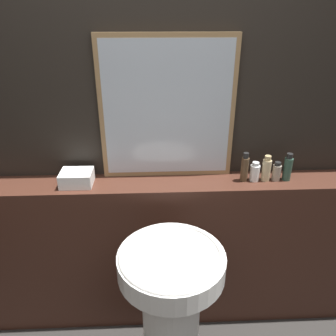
{
  "coord_description": "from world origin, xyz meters",
  "views": [
    {
      "loc": [
        -0.0,
        -0.28,
        1.85
      ],
      "look_at": [
        0.06,
        1.2,
        1.13
      ],
      "focal_mm": 35.0,
      "sensor_mm": 36.0,
      "label": 1
    }
  ],
  "objects_px": {
    "towel_stack": "(77,178)",
    "hand_soap_bottle": "(288,168)",
    "body_wash_bottle": "(277,172)",
    "mirror": "(168,110)",
    "lotion_bottle": "(267,169)",
    "conditioner_bottle": "(255,172)",
    "shampoo_bottle": "(245,168)",
    "pedestal_sink": "(171,312)"
  },
  "relations": [
    {
      "from": "mirror",
      "to": "towel_stack",
      "type": "relative_size",
      "value": 4.49
    },
    {
      "from": "conditioner_bottle",
      "to": "body_wash_bottle",
      "type": "height_order",
      "value": "conditioner_bottle"
    },
    {
      "from": "towel_stack",
      "to": "conditioner_bottle",
      "type": "relative_size",
      "value": 1.54
    },
    {
      "from": "shampoo_bottle",
      "to": "body_wash_bottle",
      "type": "height_order",
      "value": "shampoo_bottle"
    },
    {
      "from": "lotion_bottle",
      "to": "body_wash_bottle",
      "type": "xyz_separation_m",
      "value": [
        0.06,
        -0.0,
        -0.02
      ]
    },
    {
      "from": "towel_stack",
      "to": "body_wash_bottle",
      "type": "bearing_deg",
      "value": 0.0
    },
    {
      "from": "mirror",
      "to": "hand_soap_bottle",
      "type": "bearing_deg",
      "value": -8.14
    },
    {
      "from": "conditioner_bottle",
      "to": "body_wash_bottle",
      "type": "bearing_deg",
      "value": 0.0
    },
    {
      "from": "lotion_bottle",
      "to": "hand_soap_bottle",
      "type": "bearing_deg",
      "value": -0.0
    },
    {
      "from": "pedestal_sink",
      "to": "mirror",
      "type": "height_order",
      "value": "mirror"
    },
    {
      "from": "conditioner_bottle",
      "to": "lotion_bottle",
      "type": "xyz_separation_m",
      "value": [
        0.06,
        0.0,
        0.02
      ]
    },
    {
      "from": "towel_stack",
      "to": "lotion_bottle",
      "type": "bearing_deg",
      "value": 0.0
    },
    {
      "from": "conditioner_bottle",
      "to": "lotion_bottle",
      "type": "bearing_deg",
      "value": 0.0
    },
    {
      "from": "body_wash_bottle",
      "to": "towel_stack",
      "type": "bearing_deg",
      "value": 180.0
    },
    {
      "from": "hand_soap_bottle",
      "to": "conditioner_bottle",
      "type": "bearing_deg",
      "value": 180.0
    },
    {
      "from": "shampoo_bottle",
      "to": "mirror",
      "type": "bearing_deg",
      "value": 167.32
    },
    {
      "from": "pedestal_sink",
      "to": "body_wash_bottle",
      "type": "bearing_deg",
      "value": 38.43
    },
    {
      "from": "towel_stack",
      "to": "shampoo_bottle",
      "type": "relative_size",
      "value": 1.02
    },
    {
      "from": "conditioner_bottle",
      "to": "hand_soap_bottle",
      "type": "height_order",
      "value": "hand_soap_bottle"
    },
    {
      "from": "towel_stack",
      "to": "conditioner_bottle",
      "type": "distance_m",
      "value": 0.97
    },
    {
      "from": "towel_stack",
      "to": "lotion_bottle",
      "type": "relative_size",
      "value": 1.15
    },
    {
      "from": "towel_stack",
      "to": "hand_soap_bottle",
      "type": "height_order",
      "value": "hand_soap_bottle"
    },
    {
      "from": "pedestal_sink",
      "to": "hand_soap_bottle",
      "type": "height_order",
      "value": "hand_soap_bottle"
    },
    {
      "from": "towel_stack",
      "to": "body_wash_bottle",
      "type": "height_order",
      "value": "body_wash_bottle"
    },
    {
      "from": "hand_soap_bottle",
      "to": "pedestal_sink",
      "type": "bearing_deg",
      "value": -144.11
    },
    {
      "from": "mirror",
      "to": "hand_soap_bottle",
      "type": "distance_m",
      "value": 0.73
    },
    {
      "from": "pedestal_sink",
      "to": "shampoo_bottle",
      "type": "bearing_deg",
      "value": 48.51
    },
    {
      "from": "pedestal_sink",
      "to": "mirror",
      "type": "distance_m",
      "value": 1.01
    },
    {
      "from": "mirror",
      "to": "towel_stack",
      "type": "xyz_separation_m",
      "value": [
        -0.5,
        -0.09,
        -0.34
      ]
    },
    {
      "from": "pedestal_sink",
      "to": "towel_stack",
      "type": "height_order",
      "value": "towel_stack"
    },
    {
      "from": "pedestal_sink",
      "to": "conditioner_bottle",
      "type": "xyz_separation_m",
      "value": [
        0.49,
        0.48,
        0.5
      ]
    },
    {
      "from": "mirror",
      "to": "lotion_bottle",
      "type": "distance_m",
      "value": 0.63
    },
    {
      "from": "towel_stack",
      "to": "lotion_bottle",
      "type": "height_order",
      "value": "lotion_bottle"
    },
    {
      "from": "pedestal_sink",
      "to": "mirror",
      "type": "relative_size",
      "value": 1.18
    },
    {
      "from": "body_wash_bottle",
      "to": "hand_soap_bottle",
      "type": "bearing_deg",
      "value": 0.0
    },
    {
      "from": "pedestal_sink",
      "to": "lotion_bottle",
      "type": "relative_size",
      "value": 6.12
    },
    {
      "from": "lotion_bottle",
      "to": "body_wash_bottle",
      "type": "bearing_deg",
      "value": -0.0
    },
    {
      "from": "mirror",
      "to": "lotion_bottle",
      "type": "height_order",
      "value": "mirror"
    },
    {
      "from": "mirror",
      "to": "body_wash_bottle",
      "type": "height_order",
      "value": "mirror"
    },
    {
      "from": "mirror",
      "to": "pedestal_sink",
      "type": "bearing_deg",
      "value": -90.78
    },
    {
      "from": "towel_stack",
      "to": "shampoo_bottle",
      "type": "distance_m",
      "value": 0.92
    },
    {
      "from": "conditioner_bottle",
      "to": "lotion_bottle",
      "type": "relative_size",
      "value": 0.75
    }
  ]
}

